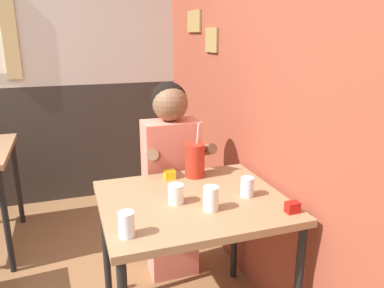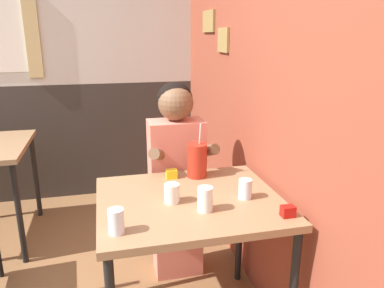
{
  "view_description": "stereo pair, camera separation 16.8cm",
  "coord_description": "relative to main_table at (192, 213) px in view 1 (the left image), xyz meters",
  "views": [
    {
      "loc": [
        0.45,
        -1.25,
        1.55
      ],
      "look_at": [
        1.04,
        0.49,
        1.0
      ],
      "focal_mm": 35.0,
      "sensor_mm": 36.0,
      "label": 1
    },
    {
      "loc": [
        0.61,
        -1.3,
        1.55
      ],
      "look_at": [
        1.04,
        0.49,
        1.0
      ],
      "focal_mm": 35.0,
      "sensor_mm": 36.0,
      "label": 2
    }
  ],
  "objects": [
    {
      "name": "glass_near_pitcher",
      "position": [
        -0.36,
        -0.25,
        0.13
      ],
      "size": [
        0.07,
        0.07,
        0.1
      ],
      "color": "silver",
      "rests_on": "main_table"
    },
    {
      "name": "brick_wall_right",
      "position": [
        0.51,
        0.82,
        0.66
      ],
      "size": [
        0.08,
        4.31,
        2.7
      ],
      "color": "brown",
      "rests_on": "ground_plane"
    },
    {
      "name": "condiment_ketchup",
      "position": [
        0.38,
        -0.29,
        0.11
      ],
      "size": [
        0.06,
        0.04,
        0.05
      ],
      "color": "#B7140F",
      "rests_on": "main_table"
    },
    {
      "name": "condiment_mustard",
      "position": [
        -0.04,
        0.28,
        0.11
      ],
      "size": [
        0.06,
        0.04,
        0.05
      ],
      "color": "yellow",
      "rests_on": "main_table"
    },
    {
      "name": "cocktail_pitcher",
      "position": [
        0.11,
        0.28,
        0.18
      ],
      "size": [
        0.11,
        0.11,
        0.31
      ],
      "color": "#B22819",
      "rests_on": "main_table"
    },
    {
      "name": "back_wall",
      "position": [
        -1.0,
        2.0,
        0.66
      ],
      "size": [
        5.94,
        0.09,
        2.7
      ],
      "color": "silver",
      "rests_on": "ground_plane"
    },
    {
      "name": "glass_center",
      "position": [
        0.04,
        -0.14,
        0.14
      ],
      "size": [
        0.07,
        0.07,
        0.11
      ],
      "color": "silver",
      "rests_on": "main_table"
    },
    {
      "name": "glass_far_side",
      "position": [
        -0.09,
        -0.02,
        0.13
      ],
      "size": [
        0.07,
        0.07,
        0.09
      ],
      "color": "silver",
      "rests_on": "main_table"
    },
    {
      "name": "person_seated",
      "position": [
        0.04,
        0.53,
        -0.01
      ],
      "size": [
        0.42,
        0.41,
        1.28
      ],
      "color": "#EA7F6B",
      "rests_on": "ground_plane"
    },
    {
      "name": "main_table",
      "position": [
        0.0,
        0.0,
        0.0
      ],
      "size": [
        0.89,
        0.77,
        0.77
      ],
      "color": "#93704C",
      "rests_on": "ground_plane"
    },
    {
      "name": "glass_by_brick",
      "position": [
        0.27,
        -0.06,
        0.13
      ],
      "size": [
        0.07,
        0.07,
        0.1
      ],
      "color": "silver",
      "rests_on": "main_table"
    }
  ]
}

